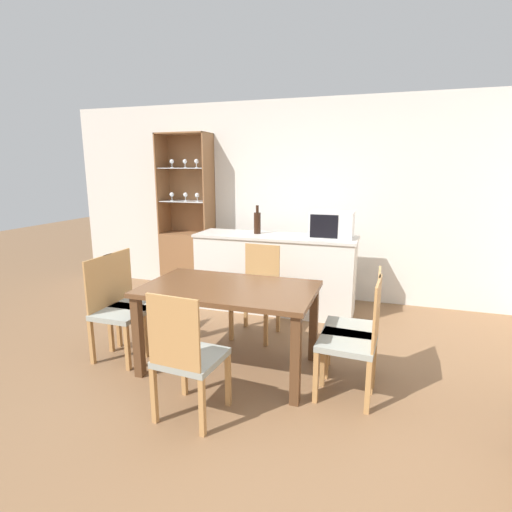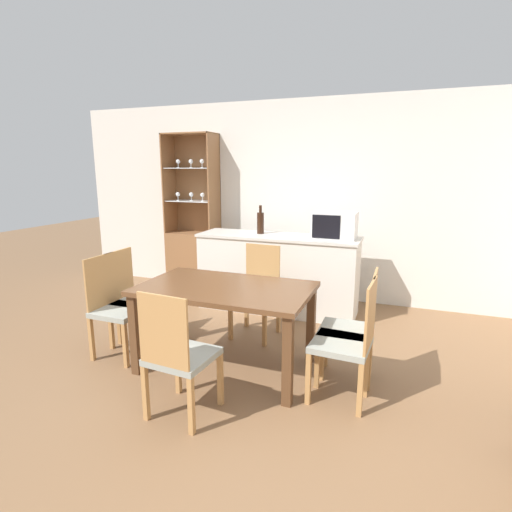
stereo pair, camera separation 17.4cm
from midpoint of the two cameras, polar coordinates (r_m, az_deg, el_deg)
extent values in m
plane|color=brown|center=(3.24, -3.13, -19.09)|extent=(18.00, 18.00, 0.00)
cube|color=silver|center=(5.29, 8.31, 7.76)|extent=(6.80, 0.06, 2.55)
cube|color=silver|center=(4.81, 4.12, -2.64)|extent=(1.88, 0.53, 0.89)
cube|color=beige|center=(4.71, 4.21, 2.78)|extent=(1.91, 0.56, 0.03)
cube|color=brown|center=(5.79, -8.01, -0.60)|extent=(0.72, 0.37, 0.80)
cube|color=brown|center=(5.80, -7.51, 10.20)|extent=(0.72, 0.02, 1.35)
cube|color=brown|center=(5.82, -11.43, 10.07)|extent=(0.02, 0.37, 1.35)
cube|color=brown|center=(5.48, -5.08, 10.13)|extent=(0.02, 0.37, 1.35)
cube|color=brown|center=(5.66, -8.57, 16.88)|extent=(0.72, 0.37, 0.02)
cube|color=white|center=(5.66, -8.27, 7.79)|extent=(0.67, 0.32, 0.01)
cube|color=white|center=(5.64, -8.42, 12.31)|extent=(0.67, 0.32, 0.01)
cylinder|color=white|center=(5.71, -10.20, 7.85)|extent=(0.04, 0.04, 0.01)
cylinder|color=white|center=(5.71, -10.22, 8.15)|extent=(0.01, 0.01, 0.06)
sphere|color=white|center=(5.71, -10.24, 8.67)|extent=(0.06, 0.06, 0.06)
cylinder|color=white|center=(5.73, -10.17, 12.33)|extent=(0.04, 0.04, 0.01)
cylinder|color=white|center=(5.73, -10.18, 12.64)|extent=(0.01, 0.01, 0.06)
sphere|color=white|center=(5.73, -10.20, 13.15)|extent=(0.06, 0.06, 0.06)
cylinder|color=white|center=(5.65, -8.33, 7.86)|extent=(0.04, 0.04, 0.01)
cylinder|color=white|center=(5.64, -8.34, 8.17)|extent=(0.01, 0.01, 0.06)
sphere|color=white|center=(5.64, -8.36, 8.69)|extent=(0.06, 0.06, 0.06)
cylinder|color=white|center=(5.65, -8.37, 12.39)|extent=(0.04, 0.04, 0.01)
cylinder|color=white|center=(5.65, -8.38, 12.70)|extent=(0.01, 0.01, 0.06)
sphere|color=white|center=(5.65, -8.40, 13.22)|extent=(0.06, 0.06, 0.06)
cylinder|color=white|center=(5.53, -6.72, 7.81)|extent=(0.04, 0.04, 0.01)
cylinder|color=white|center=(5.53, -6.73, 8.13)|extent=(0.01, 0.01, 0.06)
sphere|color=white|center=(5.53, -6.75, 8.66)|extent=(0.06, 0.06, 0.06)
cylinder|color=white|center=(5.52, -6.79, 12.44)|extent=(0.04, 0.04, 0.01)
cylinder|color=white|center=(5.52, -6.80, 12.75)|extent=(0.01, 0.01, 0.06)
sphere|color=white|center=(5.53, -6.81, 13.29)|extent=(0.06, 0.06, 0.06)
cube|color=brown|center=(3.35, -2.93, -4.67)|extent=(1.43, 0.86, 0.04)
cube|color=brown|center=(3.49, -15.50, -10.81)|extent=(0.07, 0.07, 0.69)
cube|color=brown|center=(2.96, 6.29, -14.73)|extent=(0.07, 0.07, 0.69)
cube|color=brown|center=(4.06, -9.37, -7.15)|extent=(0.07, 0.07, 0.69)
cube|color=brown|center=(3.62, 9.25, -9.62)|extent=(0.07, 0.07, 0.69)
cube|color=#999E93|center=(4.06, 1.09, -5.78)|extent=(0.44, 0.44, 0.05)
cube|color=#B7844C|center=(4.16, 2.18, -1.59)|extent=(0.38, 0.04, 0.48)
cube|color=#B7844C|center=(3.91, 2.52, -10.03)|extent=(0.04, 0.04, 0.40)
cube|color=#B7844C|center=(4.05, -2.42, -9.20)|extent=(0.04, 0.04, 0.40)
cube|color=#B7844C|center=(4.23, 4.41, -8.26)|extent=(0.04, 0.04, 0.40)
cube|color=#B7844C|center=(4.36, -0.21, -7.57)|extent=(0.04, 0.04, 0.40)
cube|color=#999E93|center=(3.83, -17.56, -7.53)|extent=(0.42, 0.42, 0.05)
cube|color=#B7844C|center=(3.87, -20.09, -3.43)|extent=(0.02, 0.38, 0.48)
cube|color=#B7844C|center=(3.94, -13.50, -10.20)|extent=(0.04, 0.04, 0.40)
cube|color=#B7844C|center=(3.67, -16.85, -12.16)|extent=(0.04, 0.04, 0.40)
cube|color=#B7844C|center=(4.15, -17.78, -9.27)|extent=(0.04, 0.04, 0.40)
cube|color=#B7844C|center=(3.89, -21.25, -11.01)|extent=(0.04, 0.04, 0.40)
cube|color=#999E93|center=(3.09, 13.65, -12.18)|extent=(0.44, 0.44, 0.05)
cube|color=#B7844C|center=(2.97, 17.67, -8.03)|extent=(0.04, 0.38, 0.48)
cube|color=#B7844C|center=(3.06, 9.17, -16.91)|extent=(0.04, 0.04, 0.40)
cube|color=#B7844C|center=(3.38, 10.89, -13.99)|extent=(0.04, 0.04, 0.40)
cube|color=#B7844C|center=(3.01, 16.36, -17.90)|extent=(0.04, 0.04, 0.40)
cube|color=#B7844C|center=(3.33, 17.31, -14.80)|extent=(0.04, 0.04, 0.40)
cube|color=#999E93|center=(4.02, -15.31, -6.42)|extent=(0.41, 0.41, 0.05)
cube|color=#B7844C|center=(4.06, -17.77, -2.54)|extent=(0.02, 0.38, 0.48)
cube|color=#B7844C|center=(4.14, -11.50, -8.97)|extent=(0.04, 0.04, 0.40)
cube|color=#B7844C|center=(3.86, -14.47, -10.77)|extent=(0.04, 0.04, 0.40)
cube|color=#B7844C|center=(4.34, -15.70, -8.18)|extent=(0.04, 0.04, 0.40)
cube|color=#B7844C|center=(4.07, -18.82, -9.79)|extent=(0.04, 0.04, 0.40)
cube|color=#999E93|center=(2.87, -8.65, -13.99)|extent=(0.44, 0.44, 0.05)
cube|color=#B7844C|center=(2.61, -11.26, -10.50)|extent=(0.38, 0.05, 0.48)
cube|color=#B7844C|center=(3.20, -9.49, -15.57)|extent=(0.04, 0.04, 0.40)
cube|color=#B7844C|center=(3.03, -3.41, -17.16)|extent=(0.04, 0.04, 0.40)
cube|color=#B7844C|center=(2.94, -13.79, -18.45)|extent=(0.04, 0.04, 0.40)
cube|color=#B7844C|center=(2.75, -7.33, -20.52)|extent=(0.04, 0.04, 0.40)
cube|color=#999E93|center=(3.33, 14.22, -10.40)|extent=(0.41, 0.41, 0.05)
cube|color=#B7844C|center=(3.22, 17.95, -6.41)|extent=(0.02, 0.38, 0.48)
cube|color=#B7844C|center=(3.27, 10.28, -14.92)|extent=(0.04, 0.04, 0.40)
cube|color=#B7844C|center=(3.60, 11.37, -12.30)|extent=(0.04, 0.04, 0.40)
cube|color=#B7844C|center=(3.24, 16.99, -15.58)|extent=(0.04, 0.04, 0.40)
cube|color=#B7844C|center=(3.57, 17.39, -12.86)|extent=(0.04, 0.04, 0.40)
cube|color=silver|center=(4.59, 12.26, 4.33)|extent=(0.48, 0.33, 0.30)
cube|color=black|center=(4.43, 11.08, 4.11)|extent=(0.31, 0.01, 0.26)
cylinder|color=black|center=(4.81, 1.68, 4.72)|extent=(0.08, 0.08, 0.25)
cylinder|color=black|center=(4.79, 1.69, 6.73)|extent=(0.03, 0.03, 0.09)
camera|label=1|loc=(0.09, -88.75, 0.27)|focal=28.00mm
camera|label=2|loc=(0.09, 91.25, -0.27)|focal=28.00mm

